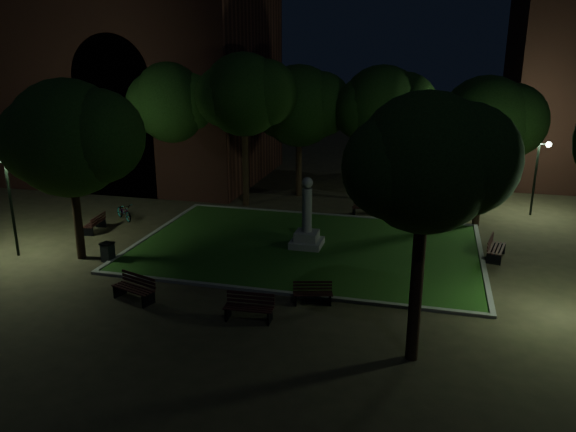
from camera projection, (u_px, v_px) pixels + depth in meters
name	position (u px, v px, depth m)	size (l,w,h in m)	color
ground	(296.00, 264.00, 23.60)	(80.00, 80.00, 0.00)	#3D3522
lawn	(307.00, 247.00, 25.45)	(15.00, 10.00, 0.08)	#254F17
lawn_kerb	(307.00, 246.00, 25.44)	(15.40, 10.40, 0.12)	slate
monument	(307.00, 228.00, 25.18)	(1.40, 1.40, 3.20)	gray
building_main	(118.00, 67.00, 38.03)	(20.00, 12.00, 15.00)	#48231A
tree_west	(71.00, 138.00, 22.70)	(5.91, 4.83, 7.60)	black
tree_north_wl	(246.00, 95.00, 30.42)	(5.55, 4.53, 8.51)	black
tree_north_er	(384.00, 108.00, 31.54)	(5.79, 4.73, 7.81)	black
tree_ne	(488.00, 123.00, 27.03)	(5.50, 4.49, 7.48)	black
tree_se	(429.00, 164.00, 14.74)	(4.65, 3.80, 7.73)	black
tree_nw	(177.00, 102.00, 32.39)	(6.00, 4.89, 8.14)	black
tree_far_north	(301.00, 106.00, 32.70)	(5.83, 4.76, 7.79)	black
lamppost_sw	(9.00, 189.00, 23.67)	(1.18, 0.28, 4.27)	black
lamppost_nw	(135.00, 146.00, 34.09)	(1.18, 0.28, 4.19)	black
lamppost_ne	(537.00, 163.00, 29.56)	(1.18, 0.28, 4.00)	black
bench_near_left	(249.00, 308.00, 18.67)	(1.67, 0.67, 0.90)	black
bench_near_right	(313.00, 294.00, 19.90)	(1.47, 0.83, 0.77)	black
bench_west_near	(135.00, 289.00, 20.13)	(1.78, 1.08, 0.92)	black
bench_left_side	(95.00, 224.00, 27.56)	(0.71, 1.60, 0.85)	black
bench_right_side	(495.00, 249.00, 24.07)	(0.94, 1.79, 0.94)	black
bench_far_side	(365.00, 208.00, 30.36)	(1.46, 0.93, 0.76)	black
trash_bin	(108.00, 252.00, 23.75)	(0.55, 0.55, 0.83)	black
bicycle	(124.00, 212.00, 29.45)	(0.59, 1.68, 0.88)	black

